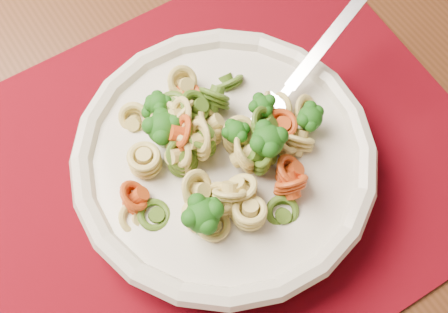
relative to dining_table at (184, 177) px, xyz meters
name	(u,v)px	position (x,y,z in m)	size (l,w,h in m)	color
dining_table	(184,177)	(0.00, 0.00, 0.00)	(1.52, 1.16, 0.75)	#4C2715
placemat	(205,176)	(0.01, -0.05, 0.11)	(0.49, 0.38, 0.00)	#5D0410
pasta_bowl	(224,161)	(0.03, -0.06, 0.14)	(0.26, 0.26, 0.05)	beige
pasta_broccoli_heap	(224,153)	(0.03, -0.06, 0.15)	(0.22, 0.22, 0.06)	tan
fork	(272,110)	(0.08, -0.03, 0.15)	(0.19, 0.02, 0.01)	silver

